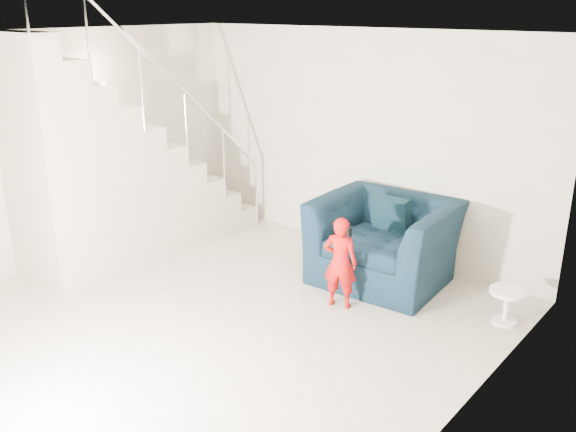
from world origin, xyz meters
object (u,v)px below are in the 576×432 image
(armchair, at_px, (384,241))
(staircase, at_px, (113,184))
(toddler, at_px, (340,262))
(side_table, at_px, (507,301))

(armchair, height_order, staircase, staircase)
(armchair, height_order, toddler, toddler)
(side_table, relative_size, staircase, 0.10)
(side_table, bearing_deg, armchair, 176.32)
(toddler, distance_m, staircase, 2.92)
(side_table, height_order, staircase, staircase)
(toddler, xyz_separation_m, staircase, (-2.79, -0.70, 0.46))
(side_table, bearing_deg, staircase, -161.33)
(staircase, bearing_deg, side_table, 18.67)
(toddler, relative_size, staircase, 0.27)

